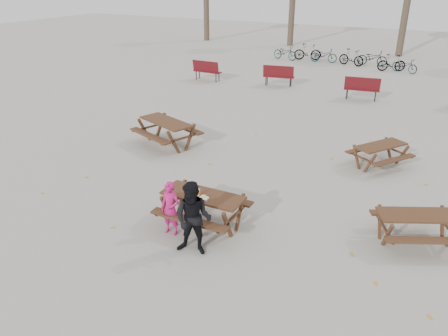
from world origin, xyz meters
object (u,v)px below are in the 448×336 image
at_px(soda_bottle, 199,193).
at_px(food_tray, 204,198).
at_px(child, 170,208).
at_px(adult, 193,219).
at_px(picnic_table_north, 167,133).
at_px(main_picnic_table, 203,202).
at_px(picnic_table_east, 415,228).
at_px(picnic_table_far, 380,155).

bearing_deg(soda_bottle, food_tray, -18.84).
xyz_separation_m(child, adult, (0.80, -0.39, 0.17)).
distance_m(child, adult, 0.91).
bearing_deg(adult, picnic_table_north, 116.93).
distance_m(main_picnic_table, picnic_table_north, 5.12).
xyz_separation_m(main_picnic_table, adult, (0.35, -0.98, 0.19)).
xyz_separation_m(adult, picnic_table_east, (3.89, 2.40, -0.44)).
distance_m(child, picnic_table_north, 5.29).
distance_m(food_tray, soda_bottle, 0.19).
bearing_deg(picnic_table_far, adult, -168.72).
relative_size(adult, picnic_table_far, 1.01).
relative_size(main_picnic_table, picnic_table_far, 1.17).
distance_m(main_picnic_table, adult, 1.06).
relative_size(soda_bottle, adult, 0.11).
xyz_separation_m(main_picnic_table, picnic_table_far, (2.91, 5.16, -0.25)).
bearing_deg(soda_bottle, picnic_table_far, 60.56).
distance_m(food_tray, child, 0.75).
distance_m(child, picnic_table_far, 6.67).
bearing_deg(child, adult, -27.47).
bearing_deg(main_picnic_table, child, -127.58).
bearing_deg(picnic_table_far, child, -176.42).
xyz_separation_m(soda_bottle, picnic_table_far, (2.96, 5.25, -0.51)).
bearing_deg(food_tray, picnic_table_far, 62.27).
relative_size(child, picnic_table_north, 0.63).
distance_m(main_picnic_table, child, 0.75).
bearing_deg(picnic_table_far, picnic_table_north, 136.46).
distance_m(food_tray, picnic_table_east, 4.43).
relative_size(picnic_table_north, picnic_table_far, 1.25).
bearing_deg(soda_bottle, picnic_table_north, 132.07).
relative_size(soda_bottle, picnic_table_north, 0.09).
xyz_separation_m(picnic_table_north, picnic_table_far, (6.41, 1.43, -0.08)).
xyz_separation_m(food_tray, picnic_table_far, (2.79, 5.30, -0.46)).
bearing_deg(picnic_table_far, main_picnic_table, -175.51).
bearing_deg(soda_bottle, picnic_table_east, 19.44).
bearing_deg(picnic_table_east, picnic_table_far, 84.01).
height_order(soda_bottle, child, child).
xyz_separation_m(soda_bottle, adult, (0.40, -0.89, -0.07)).
bearing_deg(food_tray, soda_bottle, 161.16).
bearing_deg(picnic_table_east, food_tray, 175.34).
height_order(child, picnic_table_far, child).
bearing_deg(child, food_tray, 35.80).
xyz_separation_m(picnic_table_east, picnic_table_north, (-7.74, 2.31, 0.08)).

